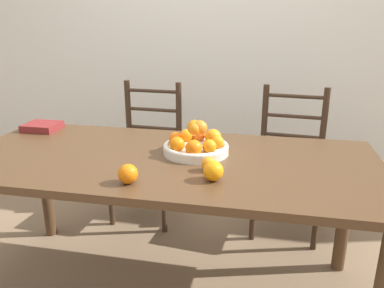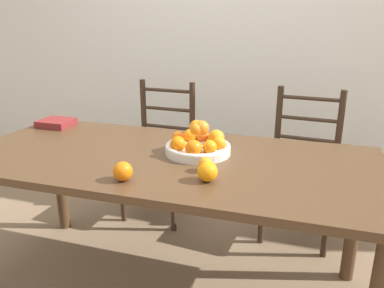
% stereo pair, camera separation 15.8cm
% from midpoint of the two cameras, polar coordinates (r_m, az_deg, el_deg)
% --- Properties ---
extents(ground_plane, '(12.00, 12.00, 0.00)m').
position_cam_midpoint_polar(ground_plane, '(2.12, -5.86, -21.05)').
color(ground_plane, '#7F664C').
extents(wall_back, '(8.00, 0.06, 2.60)m').
position_cam_midpoint_polar(wall_back, '(3.10, 1.97, 17.54)').
color(wall_back, silver).
rests_on(wall_back, ground_plane).
extents(dining_table, '(1.95, 0.88, 0.74)m').
position_cam_midpoint_polar(dining_table, '(1.78, -6.52, -4.62)').
color(dining_table, '#4C331E').
rests_on(dining_table, ground_plane).
extents(fruit_bowl, '(0.31, 0.31, 0.16)m').
position_cam_midpoint_polar(fruit_bowl, '(1.77, -1.90, -0.06)').
color(fruit_bowl, silver).
rests_on(fruit_bowl, dining_table).
extents(orange_loose_0, '(0.08, 0.08, 0.08)m').
position_cam_midpoint_polar(orange_loose_0, '(1.48, -12.78, -4.52)').
color(orange_loose_0, orange).
rests_on(orange_loose_0, dining_table).
extents(orange_loose_1, '(0.06, 0.06, 0.06)m').
position_cam_midpoint_polar(orange_loose_1, '(1.57, -0.32, -3.11)').
color(orange_loose_1, orange).
rests_on(orange_loose_1, dining_table).
extents(orange_loose_2, '(0.08, 0.08, 0.08)m').
position_cam_midpoint_polar(orange_loose_2, '(1.47, 0.20, -4.18)').
color(orange_loose_2, orange).
rests_on(orange_loose_2, dining_table).
extents(chair_left, '(0.44, 0.42, 0.94)m').
position_cam_midpoint_polar(chair_left, '(2.63, -8.54, -1.31)').
color(chair_left, '#382619').
rests_on(chair_left, ground_plane).
extents(chair_right, '(0.46, 0.44, 0.94)m').
position_cam_midpoint_polar(chair_right, '(2.48, 12.88, -2.79)').
color(chair_right, '#382619').
rests_on(chair_right, ground_plane).
extents(book_stack, '(0.19, 0.17, 0.04)m').
position_cam_midpoint_polar(book_stack, '(2.36, -23.66, 2.42)').
color(book_stack, maroon).
rests_on(book_stack, dining_table).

